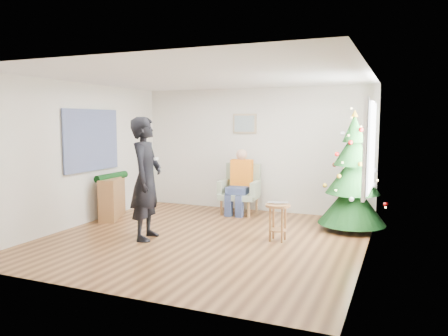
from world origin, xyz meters
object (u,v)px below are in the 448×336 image
at_px(stool, 278,222).
at_px(armchair, 240,195).
at_px(console, 112,198).
at_px(christmas_tree, 353,177).
at_px(standing_man, 146,179).

bearing_deg(stool, armchair, 126.50).
distance_m(stool, console, 3.49).
relative_size(christmas_tree, console, 2.10).
relative_size(armchair, console, 1.02).
height_order(christmas_tree, console, christmas_tree).
bearing_deg(console, armchair, 8.82).
relative_size(standing_man, console, 1.97).
bearing_deg(console, stool, -29.38).
bearing_deg(console, standing_man, -59.00).
xyz_separation_m(christmas_tree, stool, (-1.01, -1.18, -0.64)).
xyz_separation_m(christmas_tree, console, (-4.48, -0.81, -0.55)).
distance_m(stool, armchair, 2.17).
relative_size(stool, armchair, 0.58).
height_order(standing_man, console, standing_man).
distance_m(armchair, standing_man, 2.61).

